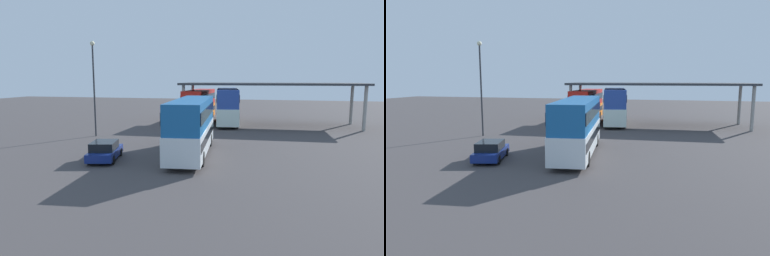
{
  "view_description": "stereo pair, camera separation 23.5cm",
  "coord_description": "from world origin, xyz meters",
  "views": [
    {
      "loc": [
        5.26,
        -21.91,
        5.67
      ],
      "look_at": [
        -0.68,
        2.44,
        2.0
      ],
      "focal_mm": 31.95,
      "sensor_mm": 36.0,
      "label": 1
    },
    {
      "loc": [
        5.49,
        -21.85,
        5.67
      ],
      "look_at": [
        -0.68,
        2.44,
        2.0
      ],
      "focal_mm": 31.95,
      "sensor_mm": 36.0,
      "label": 2
    }
  ],
  "objects": [
    {
      "name": "lamppost_tall",
      "position": [
        -11.85,
        8.17,
        5.64
      ],
      "size": [
        0.44,
        0.44,
        9.16
      ],
      "color": "#33353A",
      "rests_on": "ground_plane"
    },
    {
      "name": "ground_plane",
      "position": [
        0.0,
        0.0,
        0.0
      ],
      "size": [
        140.0,
        140.0,
        0.0
      ],
      "primitive_type": "plane",
      "color": "#423E3F"
    },
    {
      "name": "parked_hatchback",
      "position": [
        -6.13,
        -0.78,
        0.67
      ],
      "size": [
        2.64,
        4.26,
        1.35
      ],
      "rotation": [
        0.0,
        0.0,
        1.82
      ],
      "color": "navy",
      "rests_on": "ground_plane"
    },
    {
      "name": "double_decker_main",
      "position": [
        -0.68,
        2.45,
        2.27
      ],
      "size": [
        3.6,
        11.2,
        4.14
      ],
      "rotation": [
        0.0,
        0.0,
        1.68
      ],
      "color": "silver",
      "rests_on": "ground_plane"
    },
    {
      "name": "double_decker_mid_row",
      "position": [
        -0.47,
        20.02,
        2.39
      ],
      "size": [
        4.05,
        10.65,
        4.36
      ],
      "rotation": [
        0.0,
        0.0,
        1.72
      ],
      "color": "silver",
      "rests_on": "ground_plane"
    },
    {
      "name": "depot_canopy",
      "position": [
        4.56,
        20.4,
        4.81
      ],
      "size": [
        21.46,
        7.71,
        5.1
      ],
      "rotation": [
        0.0,
        0.0,
        0.04
      ],
      "color": "#33353A",
      "rests_on": "ground_plane"
    },
    {
      "name": "double_decker_near_canopy",
      "position": [
        -4.44,
        21.97,
        2.27
      ],
      "size": [
        2.72,
        10.48,
        4.13
      ],
      "rotation": [
        0.0,
        0.0,
        1.59
      ],
      "color": "orange",
      "rests_on": "ground_plane"
    }
  ]
}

